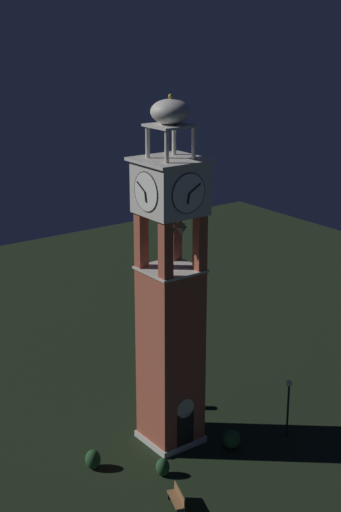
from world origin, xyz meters
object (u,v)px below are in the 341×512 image
Objects in this scene: clock_tower at (171,306)px; park_bench at (177,499)px; trash_bin at (195,402)px; lamp_post at (289,397)px.

park_bench is at bearing -123.13° from clock_tower.
park_bench is at bearing -132.90° from trash_bin.
park_bench is 9.17m from lamp_post.
lamp_post is (5.45, -3.67, -5.57)m from clock_tower.
clock_tower is 5.41× the size of lamp_post.
lamp_post reaches higher than park_bench.
clock_tower is 23.89× the size of trash_bin.
lamp_post reaches higher than trash_bin.
clock_tower reaches higher than lamp_post.
lamp_post is 6.40m from trash_bin.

